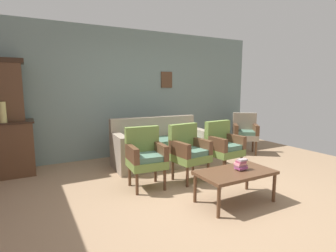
{
  "coord_description": "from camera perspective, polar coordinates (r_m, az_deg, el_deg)",
  "views": [
    {
      "loc": [
        -2.01,
        -2.86,
        1.51
      ],
      "look_at": [
        0.07,
        0.98,
        0.85
      ],
      "focal_mm": 28.35,
      "sensor_mm": 36.0,
      "label": 1
    }
  ],
  "objects": [
    {
      "name": "ground_plane",
      "position": [
        3.81,
        6.33,
        -14.83
      ],
      "size": [
        7.68,
        7.68,
        0.0
      ],
      "primitive_type": "plane",
      "color": "#997A5B"
    },
    {
      "name": "armchair_by_doorway",
      "position": [
        4.27,
        4.46,
        -5.11
      ],
      "size": [
        0.57,
        0.54,
        0.9
      ],
      "color": "olive",
      "rests_on": "ground"
    },
    {
      "name": "vase_on_cabinet",
      "position": [
        4.95,
        -32.03,
        2.51
      ],
      "size": [
        0.11,
        0.11,
        0.33
      ],
      "primitive_type": "cylinder",
      "color": "#C9BF70",
      "rests_on": "side_cabinet"
    },
    {
      "name": "wall_back_with_decor",
      "position": [
        5.85,
        -8.36,
        6.96
      ],
      "size": [
        6.4,
        0.09,
        2.7
      ],
      "color": "gray",
      "rests_on": "ground"
    },
    {
      "name": "armchair_row_middle",
      "position": [
        4.72,
        11.79,
        -3.94
      ],
      "size": [
        0.56,
        0.53,
        0.9
      ],
      "color": "olive",
      "rests_on": "ground"
    },
    {
      "name": "wingback_chair_by_fireplace",
      "position": [
        6.24,
        16.24,
        -1.06
      ],
      "size": [
        0.71,
        0.7,
        0.9
      ],
      "color": "gray",
      "rests_on": "ground"
    },
    {
      "name": "floral_couch",
      "position": [
        5.14,
        -1.88,
        -4.69
      ],
      "size": [
        1.81,
        0.89,
        0.9
      ],
      "color": "gray",
      "rests_on": "ground"
    },
    {
      "name": "floor_vase_by_wall",
      "position": [
        7.07,
        15.52,
        -0.82
      ],
      "size": [
        0.26,
        0.26,
        0.78
      ],
      "primitive_type": "cylinder",
      "color": "#5C5F5C",
      "rests_on": "ground"
    },
    {
      "name": "coffee_table",
      "position": [
        3.6,
        14.25,
        -10.04
      ],
      "size": [
        1.0,
        0.56,
        0.42
      ],
      "color": "brown",
      "rests_on": "ground"
    },
    {
      "name": "armchair_near_couch_end",
      "position": [
        3.97,
        -4.87,
        -6.16
      ],
      "size": [
        0.56,
        0.53,
        0.9
      ],
      "color": "olive",
      "rests_on": "ground"
    },
    {
      "name": "book_stack_on_table",
      "position": [
        3.64,
        15.38,
        -8.06
      ],
      "size": [
        0.16,
        0.13,
        0.14
      ],
      "color": "#C4859C",
      "rests_on": "coffee_table"
    }
  ]
}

